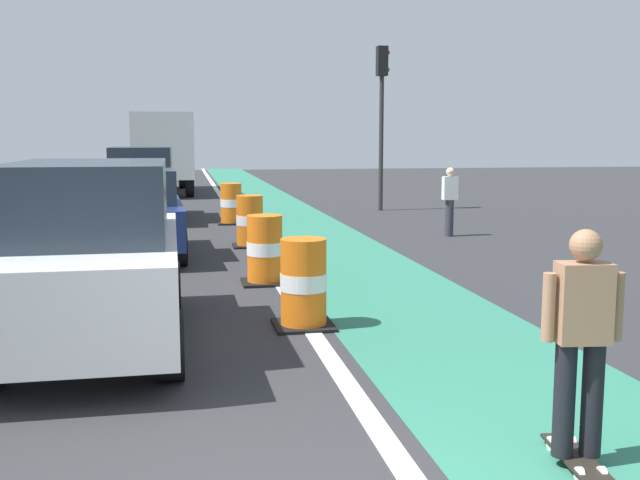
% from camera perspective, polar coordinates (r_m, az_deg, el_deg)
% --- Properties ---
extents(bike_lane_strip, '(2.50, 80.00, 0.01)m').
position_cam_1_polar(bike_lane_strip, '(16.42, 0.12, -0.22)').
color(bike_lane_strip, '#2D755B').
rests_on(bike_lane_strip, ground).
extents(lane_divider_stripe, '(0.20, 80.00, 0.01)m').
position_cam_1_polar(lane_divider_stripe, '(16.21, -5.10, -0.35)').
color(lane_divider_stripe, silver).
rests_on(lane_divider_stripe, ground).
extents(skateboarder_on_lane, '(0.57, 0.82, 1.69)m').
position_cam_1_polar(skateboarder_on_lane, '(5.51, 19.30, -7.26)').
color(skateboarder_on_lane, black).
rests_on(skateboarder_on_lane, ground).
extents(parked_suv_nearest, '(1.96, 4.62, 2.04)m').
position_cam_1_polar(parked_suv_nearest, '(8.62, -17.00, -0.97)').
color(parked_suv_nearest, silver).
rests_on(parked_suv_nearest, ground).
extents(parked_sedan_second, '(2.05, 4.17, 1.70)m').
position_cam_1_polar(parked_sedan_second, '(14.83, -14.10, 1.91)').
color(parked_sedan_second, navy).
rests_on(parked_sedan_second, ground).
extents(parked_suv_third, '(1.92, 4.60, 2.04)m').
position_cam_1_polar(parked_suv_third, '(21.57, -13.39, 4.26)').
color(parked_suv_third, black).
rests_on(parked_suv_third, ground).
extents(traffic_barrel_front, '(0.73, 0.73, 1.09)m').
position_cam_1_polar(traffic_barrel_front, '(9.11, -1.27, -3.39)').
color(traffic_barrel_front, orange).
rests_on(traffic_barrel_front, ground).
extents(traffic_barrel_mid, '(0.73, 0.73, 1.09)m').
position_cam_1_polar(traffic_barrel_mid, '(11.84, -4.24, -0.79)').
color(traffic_barrel_mid, orange).
rests_on(traffic_barrel_mid, ground).
extents(traffic_barrel_back, '(0.73, 0.73, 1.09)m').
position_cam_1_polar(traffic_barrel_back, '(15.89, -5.38, 1.40)').
color(traffic_barrel_back, orange).
rests_on(traffic_barrel_back, ground).
extents(traffic_barrel_far, '(0.73, 0.73, 1.09)m').
position_cam_1_polar(traffic_barrel_far, '(20.12, -6.80, 2.73)').
color(traffic_barrel_far, orange).
rests_on(traffic_barrel_far, ground).
extents(delivery_truck_down_block, '(2.69, 7.71, 3.23)m').
position_cam_1_polar(delivery_truck_down_block, '(31.74, -12.11, 6.84)').
color(delivery_truck_down_block, silver).
rests_on(delivery_truck_down_block, ground).
extents(traffic_light_corner, '(0.41, 0.32, 5.10)m').
position_cam_1_polar(traffic_light_corner, '(23.77, 4.74, 10.70)').
color(traffic_light_corner, '#2D2D2D').
rests_on(traffic_light_corner, ground).
extents(pedestrian_crossing, '(0.34, 0.20, 1.61)m').
position_cam_1_polar(pedestrian_crossing, '(17.72, 9.87, 3.06)').
color(pedestrian_crossing, '#33333D').
rests_on(pedestrian_crossing, ground).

